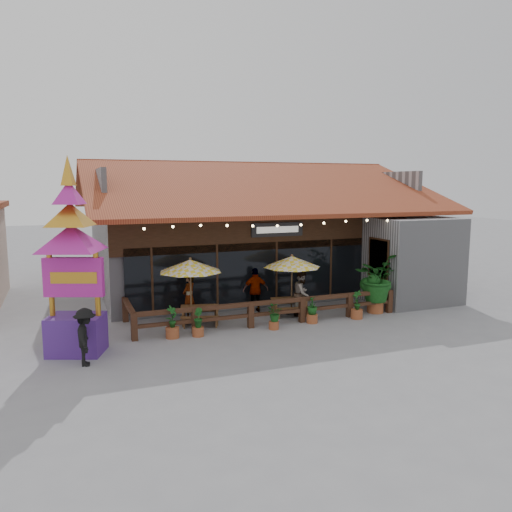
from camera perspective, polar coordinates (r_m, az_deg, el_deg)
name	(u,v)px	position (r m, az deg, el deg)	size (l,w,h in m)	color
ground	(308,317)	(19.09, 5.95, -6.99)	(100.00, 100.00, 0.00)	gray
restaurant_building	(252,241)	(24.73, -0.44, 1.75)	(15.50, 14.73, 6.09)	#9E9EA2
patio_railing	(255,308)	(17.80, -0.13, -6.02)	(10.00, 2.60, 0.92)	#49281A
umbrella_left	(190,266)	(17.84, -7.51, -1.14)	(2.67, 2.67, 2.42)	brown
umbrella_right	(292,262)	(19.09, 4.13, -0.68)	(2.67, 2.67, 2.35)	brown
picnic_table_left	(200,312)	(18.10, -6.42, -6.39)	(1.62, 1.49, 0.66)	brown
picnic_table_right	(289,304)	(19.26, 3.84, -5.47)	(1.53, 1.38, 0.66)	brown
thai_sign_tower	(72,243)	(15.35, -20.31, 1.38)	(2.98, 2.98, 6.25)	#4B227F
tropical_plant	(376,279)	(19.97, 13.58, -2.54)	(2.25, 2.21, 2.35)	brown
diner_a	(189,297)	(18.62, -7.66, -4.66)	(0.63, 0.41, 1.73)	#3B2112
diner_b	(302,293)	(19.13, 5.28, -4.27)	(0.84, 0.66, 1.73)	#3B2112
diner_c	(256,290)	(19.64, -0.05, -3.90)	(1.02, 0.43, 1.74)	#3B2112
pedestrian	(85,337)	(14.73, -18.92, -8.75)	(1.05, 0.60, 1.62)	black
planter_a	(172,324)	(16.66, -9.55, -7.71)	(0.46, 0.44, 1.08)	brown
planter_b	(198,324)	(16.72, -6.65, -7.68)	(0.39, 0.39, 0.95)	brown
planter_c	(274,316)	(17.38, 2.05, -6.83)	(0.68, 0.69, 0.86)	brown
planter_d	(312,310)	(18.25, 6.44, -6.16)	(0.53, 0.53, 0.99)	brown
planter_e	(357,307)	(19.10, 11.46, -5.70)	(0.44, 0.44, 1.08)	brown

